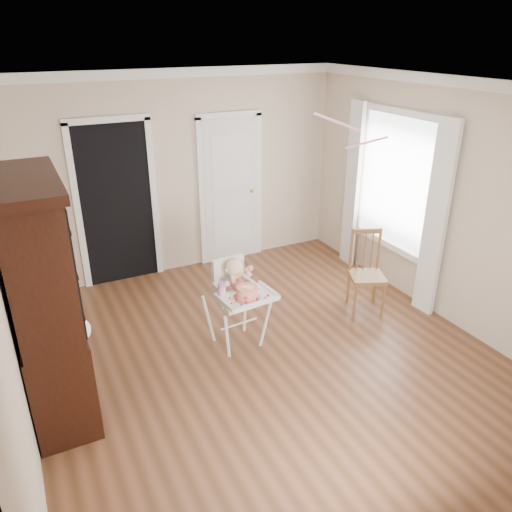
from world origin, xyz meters
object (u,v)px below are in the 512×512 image
china_cabinet (45,302)px  sippy_cup (222,290)px  high_chair (236,294)px  cake (247,292)px  dining_chair (366,274)px

china_cabinet → sippy_cup: bearing=2.3°
high_chair → cake: (0.01, -0.25, 0.14)m
high_chair → sippy_cup: 0.29m
china_cabinet → high_chair: bearing=6.0°
high_chair → cake: 0.28m
sippy_cup → china_cabinet: 1.63m
china_cabinet → dining_chair: bearing=3.5°
high_chair → sippy_cup: (-0.21, -0.13, 0.16)m
high_chair → sippy_cup: high_chair is taller
high_chair → dining_chair: size_ratio=1.01×
china_cabinet → dining_chair: 3.60m
high_chair → dining_chair: bearing=-4.4°
dining_chair → sippy_cup: bearing=-152.9°
cake → china_cabinet: size_ratio=0.13×
high_chair → cake: high_chair is taller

